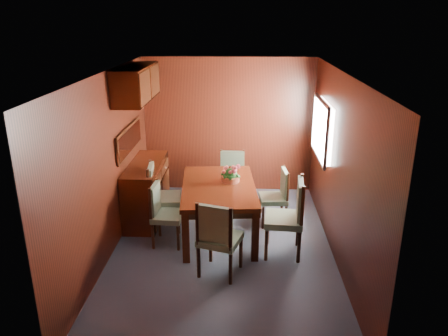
{
  "coord_description": "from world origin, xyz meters",
  "views": [
    {
      "loc": [
        0.25,
        -5.32,
        3.07
      ],
      "look_at": [
        0.0,
        0.42,
        1.05
      ],
      "focal_mm": 35.0,
      "sensor_mm": 36.0,
      "label": 1
    }
  ],
  "objects_px": {
    "sideboard": "(147,190)",
    "flower_centerpiece": "(231,173)",
    "chair_head": "(218,235)",
    "chair_right_near": "(290,213)",
    "dining_table": "(219,192)",
    "chair_left_near": "(163,210)"
  },
  "relations": [
    {
      "from": "dining_table",
      "to": "chair_left_near",
      "type": "distance_m",
      "value": 0.84
    },
    {
      "from": "chair_head",
      "to": "chair_right_near",
      "type": "bearing_deg",
      "value": 49.83
    },
    {
      "from": "chair_left_near",
      "to": "flower_centerpiece",
      "type": "xyz_separation_m",
      "value": [
        0.93,
        0.45,
        0.41
      ]
    },
    {
      "from": "dining_table",
      "to": "chair_left_near",
      "type": "bearing_deg",
      "value": -163.44
    },
    {
      "from": "chair_head",
      "to": "flower_centerpiece",
      "type": "height_order",
      "value": "flower_centerpiece"
    },
    {
      "from": "sideboard",
      "to": "chair_left_near",
      "type": "relative_size",
      "value": 1.55
    },
    {
      "from": "sideboard",
      "to": "chair_head",
      "type": "height_order",
      "value": "chair_head"
    },
    {
      "from": "dining_table",
      "to": "chair_right_near",
      "type": "relative_size",
      "value": 1.61
    },
    {
      "from": "flower_centerpiece",
      "to": "sideboard",
      "type": "bearing_deg",
      "value": 163.83
    },
    {
      "from": "dining_table",
      "to": "chair_head",
      "type": "xyz_separation_m",
      "value": [
        0.05,
        -1.1,
        -0.1
      ]
    },
    {
      "from": "chair_right_near",
      "to": "chair_head",
      "type": "relative_size",
      "value": 1.07
    },
    {
      "from": "chair_right_near",
      "to": "chair_head",
      "type": "bearing_deg",
      "value": 127.09
    },
    {
      "from": "dining_table",
      "to": "chair_head",
      "type": "relative_size",
      "value": 1.72
    },
    {
      "from": "chair_left_near",
      "to": "sideboard",
      "type": "bearing_deg",
      "value": -150.28
    },
    {
      "from": "sideboard",
      "to": "dining_table",
      "type": "xyz_separation_m",
      "value": [
        1.17,
        -0.54,
        0.21
      ]
    },
    {
      "from": "sideboard",
      "to": "chair_left_near",
      "type": "xyz_separation_m",
      "value": [
        0.41,
        -0.84,
        0.05
      ]
    },
    {
      "from": "sideboard",
      "to": "flower_centerpiece",
      "type": "distance_m",
      "value": 1.46
    },
    {
      "from": "sideboard",
      "to": "dining_table",
      "type": "bearing_deg",
      "value": -24.74
    },
    {
      "from": "sideboard",
      "to": "chair_left_near",
      "type": "distance_m",
      "value": 0.94
    },
    {
      "from": "sideboard",
      "to": "dining_table",
      "type": "distance_m",
      "value": 1.31
    },
    {
      "from": "chair_right_near",
      "to": "flower_centerpiece",
      "type": "distance_m",
      "value": 1.09
    },
    {
      "from": "chair_right_near",
      "to": "chair_head",
      "type": "distance_m",
      "value": 1.09
    }
  ]
}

